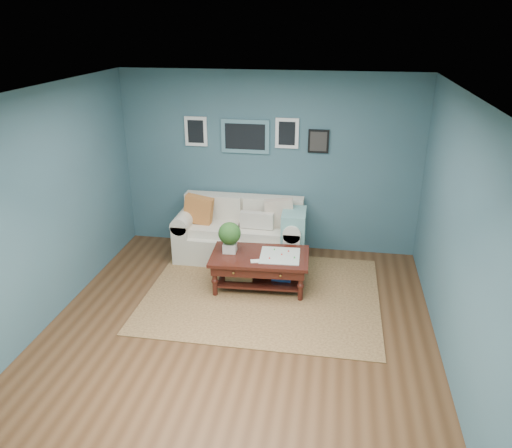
# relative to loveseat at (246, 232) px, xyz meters

# --- Properties ---
(room_shell) EXTENTS (5.00, 5.02, 2.70)m
(room_shell) POSITION_rel_loveseat_xyz_m (0.26, -1.97, 0.96)
(room_shell) COLOR brown
(room_shell) RESTS_ON ground
(area_rug) EXTENTS (3.01, 2.41, 0.01)m
(area_rug) POSITION_rel_loveseat_xyz_m (0.42, -1.06, -0.40)
(area_rug) COLOR brown
(area_rug) RESTS_ON ground
(loveseat) EXTENTS (1.92, 0.87, 0.99)m
(loveseat) POSITION_rel_loveseat_xyz_m (0.00, 0.00, 0.00)
(loveseat) COLOR white
(loveseat) RESTS_ON ground
(coffee_table) EXTENTS (1.32, 0.82, 0.90)m
(coffee_table) POSITION_rel_loveseat_xyz_m (0.28, -0.88, -0.00)
(coffee_table) COLOR #371611
(coffee_table) RESTS_ON ground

